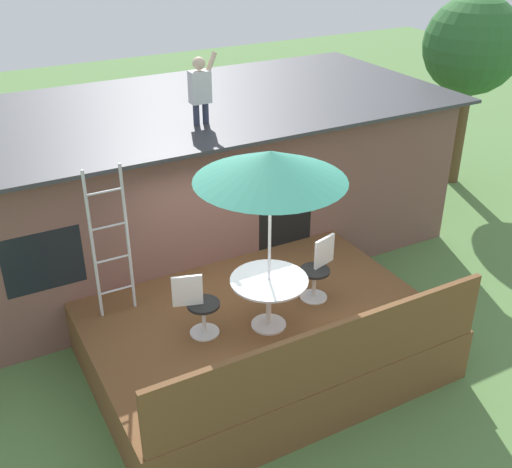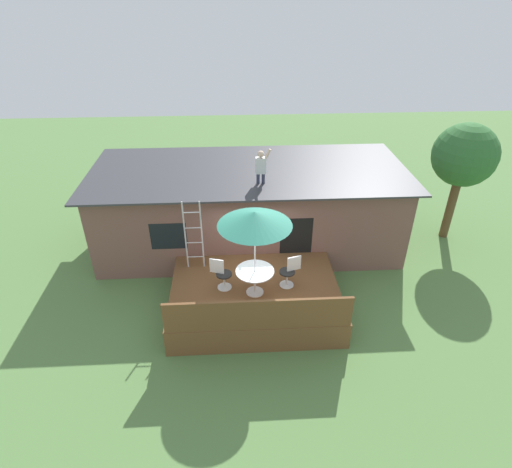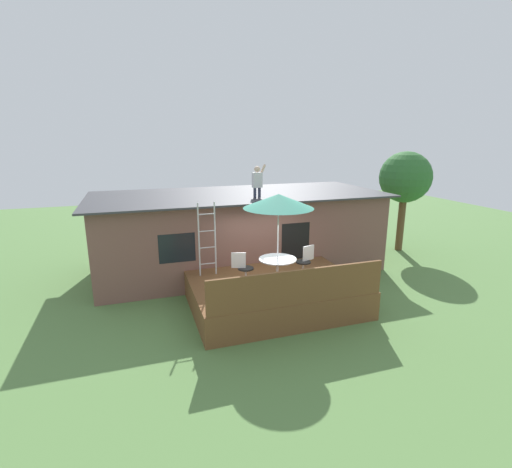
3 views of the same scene
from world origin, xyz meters
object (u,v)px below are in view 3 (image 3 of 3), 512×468
step_ladder (207,239)px  person_figure (257,179)px  patio_chair_right (305,262)px  backyard_tree (405,178)px  patio_table (278,264)px  patio_umbrella (279,201)px  patio_chair_left (243,269)px

step_ladder → person_figure: size_ratio=1.98×
step_ladder → patio_chair_right: size_ratio=2.39×
step_ladder → backyard_tree: 9.38m
person_figure → patio_chair_right: size_ratio=1.21×
patio_table → backyard_tree: 8.40m
patio_table → patio_umbrella: bearing=180.0°
patio_chair_left → backyard_tree: bearing=41.4°
patio_umbrella → backyard_tree: backyard_tree is taller
patio_table → patio_umbrella: 1.76m
patio_table → patio_chair_left: size_ratio=1.13×
patio_table → patio_chair_right: (0.98, 0.30, -0.13)m
step_ladder → patio_chair_right: 2.94m
person_figure → patio_chair_left: bearing=-116.6°
step_ladder → patio_table: bearing=-37.9°
patio_table → step_ladder: bearing=142.1°
backyard_tree → patio_umbrella: bearing=-151.9°
step_ladder → patio_chair_left: bearing=-52.6°
patio_chair_right → patio_umbrella: bearing=-0.0°
person_figure → patio_umbrella: bearing=-97.0°
step_ladder → backyard_tree: backyard_tree is taller
patio_chair_right → backyard_tree: bearing=-167.3°
patio_umbrella → patio_chair_right: bearing=16.9°
patio_chair_left → patio_chair_right: 1.89m
patio_umbrella → patio_chair_right: 2.15m
patio_chair_left → patio_chair_right: (1.89, 0.01, 0.00)m
patio_table → patio_chair_left: 0.96m
patio_chair_right → backyard_tree: (6.26, 3.57, 1.87)m
person_figure → backyard_tree: 7.00m
step_ladder → patio_chair_right: (2.68, -1.02, -0.64)m
patio_chair_left → person_figure: bearing=81.1°
step_ladder → patio_chair_left: size_ratio=2.39×
patio_table → person_figure: size_ratio=0.94×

